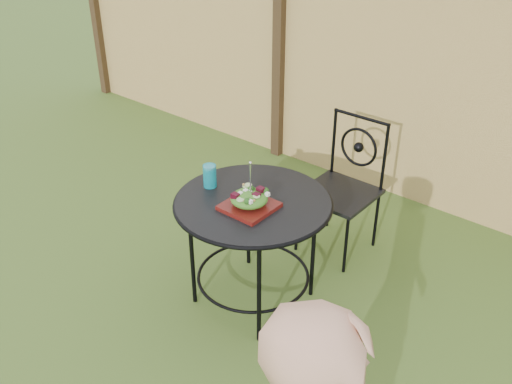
% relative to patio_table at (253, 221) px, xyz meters
% --- Properties ---
extents(ground, '(60.00, 60.00, 0.00)m').
position_rel_patio_table_xyz_m(ground, '(0.14, -0.42, -0.59)').
color(ground, '#244415').
rests_on(ground, ground).
extents(fence, '(8.00, 0.12, 1.90)m').
position_rel_patio_table_xyz_m(fence, '(0.14, 1.78, 0.36)').
color(fence, '#DAB96C').
rests_on(fence, ground).
extents(patio_table, '(0.92, 0.92, 0.72)m').
position_rel_patio_table_xyz_m(patio_table, '(0.00, 0.00, 0.00)').
color(patio_table, black).
rests_on(patio_table, ground).
extents(patio_chair, '(0.46, 0.46, 0.95)m').
position_rel_patio_table_xyz_m(patio_chair, '(0.10, 0.85, -0.08)').
color(patio_chair, black).
rests_on(patio_chair, ground).
extents(salad_plate, '(0.27, 0.27, 0.02)m').
position_rel_patio_table_xyz_m(salad_plate, '(0.04, -0.08, 0.15)').
color(salad_plate, '#46130A').
rests_on(salad_plate, patio_table).
extents(salad, '(0.21, 0.21, 0.08)m').
position_rel_patio_table_xyz_m(salad, '(0.04, -0.08, 0.20)').
color(salad, '#235614').
rests_on(salad, salad_plate).
extents(fork, '(0.01, 0.01, 0.18)m').
position_rel_patio_table_xyz_m(fork, '(0.05, -0.08, 0.33)').
color(fork, silver).
rests_on(fork, salad).
extents(drinking_glass, '(0.08, 0.08, 0.14)m').
position_rel_patio_table_xyz_m(drinking_glass, '(-0.30, -0.04, 0.21)').
color(drinking_glass, '#0D8596').
rests_on(drinking_glass, patio_table).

